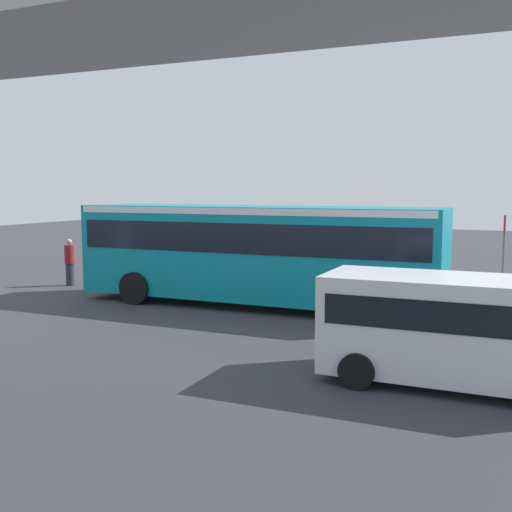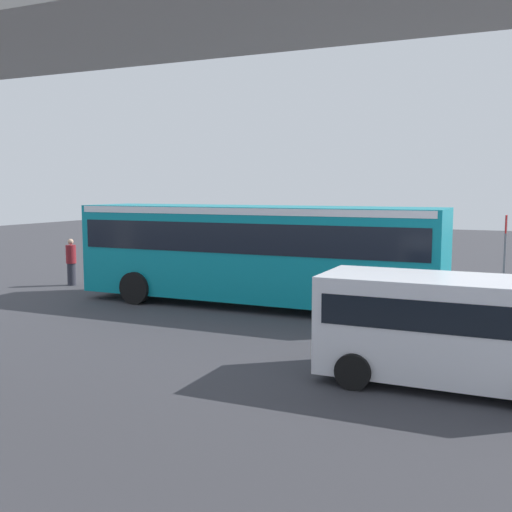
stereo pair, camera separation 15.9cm
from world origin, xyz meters
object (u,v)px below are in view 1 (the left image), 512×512
(pedestrian, at_px, (70,262))
(traffic_sign, at_px, (504,242))
(city_bus, at_px, (256,247))
(parked_van, at_px, (453,323))

(pedestrian, bearing_deg, traffic_sign, -165.19)
(pedestrian, bearing_deg, city_bus, 173.85)
(pedestrian, height_order, traffic_sign, traffic_sign)
(city_bus, xyz_separation_m, traffic_sign, (-7.10, -4.91, 0.01))
(pedestrian, bearing_deg, parked_van, 156.17)
(city_bus, bearing_deg, parked_van, 139.28)
(city_bus, relative_size, parked_van, 2.40)
(city_bus, relative_size, traffic_sign, 4.12)
(city_bus, distance_m, pedestrian, 8.25)
(city_bus, distance_m, parked_van, 8.59)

